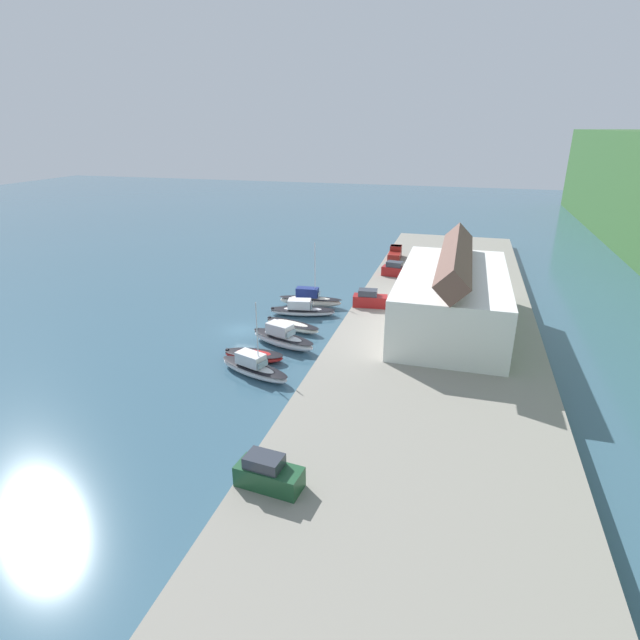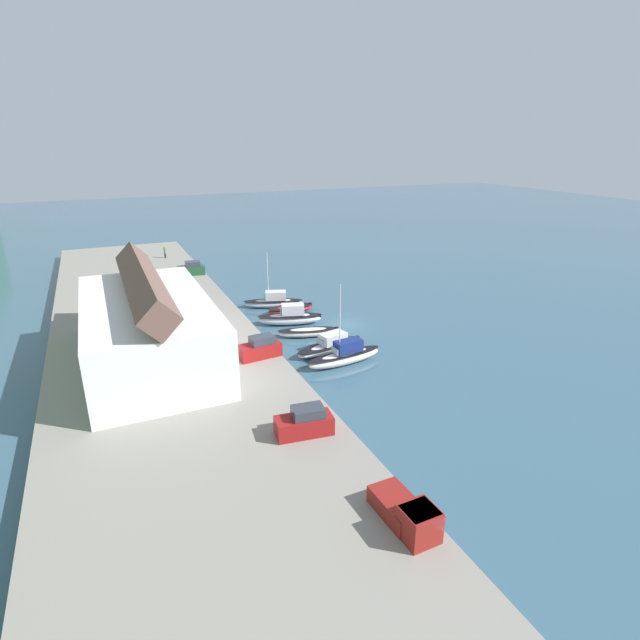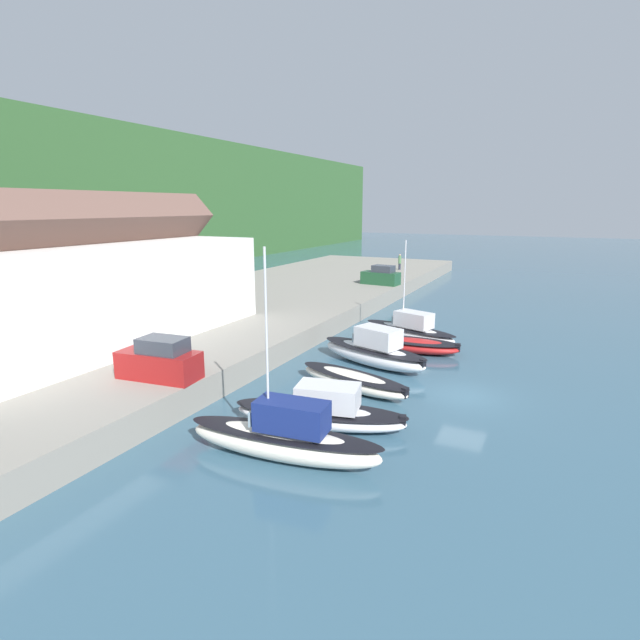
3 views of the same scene
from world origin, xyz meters
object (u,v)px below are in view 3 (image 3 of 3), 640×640
(moored_boat_2, at_px, (353,381))
(moored_boat_3, at_px, (374,351))
(moored_boat_0, at_px, (284,438))
(moored_boat_5, at_px, (410,330))
(parked_car_2, at_px, (381,276))
(moored_boat_1, at_px, (321,411))
(moored_boat_4, at_px, (415,345))
(parked_car_0, at_px, (160,361))
(person_on_quay, at_px, (400,262))

(moored_boat_2, bearing_deg, moored_boat_3, 21.49)
(moored_boat_0, relative_size, moored_boat_5, 1.03)
(moored_boat_0, xyz_separation_m, parked_car_2, (36.81, 8.59, 1.52))
(moored_boat_1, relative_size, moored_boat_5, 1.03)
(moored_boat_1, xyz_separation_m, moored_boat_5, (17.03, 0.58, 0.08))
(moored_boat_4, bearing_deg, moored_boat_5, 20.90)
(moored_boat_1, distance_m, parked_car_0, 8.74)
(person_on_quay, bearing_deg, parked_car_0, -177.39)
(moored_boat_1, bearing_deg, moored_boat_2, -6.39)
(moored_boat_1, bearing_deg, moored_boat_0, 168.74)
(moored_boat_5, bearing_deg, moored_boat_3, -163.35)
(moored_boat_2, bearing_deg, moored_boat_0, -161.22)
(moored_boat_0, height_order, moored_boat_2, moored_boat_0)
(moored_boat_2, height_order, moored_boat_5, moored_boat_5)
(moored_boat_0, bearing_deg, moored_boat_4, -7.84)
(moored_boat_2, height_order, parked_car_0, parked_car_0)
(moored_boat_4, xyz_separation_m, parked_car_2, (19.37, 9.31, 1.94))
(moored_boat_5, bearing_deg, parked_car_2, 45.37)
(moored_boat_5, bearing_deg, moored_boat_4, -137.89)
(moored_boat_0, bearing_deg, parked_car_0, 70.85)
(moored_boat_0, height_order, moored_boat_1, moored_boat_0)
(moored_boat_2, distance_m, moored_boat_3, 4.73)
(moored_boat_5, bearing_deg, parked_car_0, 176.16)
(moored_boat_4, distance_m, person_on_quay, 35.21)
(moored_boat_1, distance_m, moored_boat_2, 5.10)
(moored_boat_2, bearing_deg, person_on_quay, 29.45)
(moored_boat_3, bearing_deg, parked_car_2, 36.44)
(moored_boat_2, distance_m, parked_car_2, 29.44)
(moored_boat_2, relative_size, person_on_quay, 3.53)
(moored_boat_0, xyz_separation_m, person_on_quay, (50.69, 10.66, 1.70))
(moored_boat_3, xyz_separation_m, person_on_quay, (37.42, 9.75, 1.70))
(moored_boat_5, bearing_deg, person_on_quay, 37.67)
(moored_boat_5, bearing_deg, moored_boat_2, -160.12)
(moored_boat_0, relative_size, moored_boat_1, 1.00)
(parked_car_0, xyz_separation_m, person_on_quay, (48.63, 2.22, 0.18))
(moored_boat_3, relative_size, parked_car_0, 1.92)
(moored_boat_1, relative_size, moored_boat_4, 1.35)
(moored_boat_3, relative_size, person_on_quay, 3.92)
(person_on_quay, bearing_deg, moored_boat_3, -165.39)
(moored_boat_5, bearing_deg, moored_boat_1, -158.84)
(moored_boat_0, relative_size, moored_boat_3, 1.03)
(moored_boat_5, relative_size, person_on_quay, 3.92)
(moored_boat_3, height_order, person_on_quay, person_on_quay)
(moored_boat_1, bearing_deg, parked_car_0, 88.38)
(moored_boat_4, distance_m, parked_car_0, 18.01)
(moored_boat_3, bearing_deg, moored_boat_1, -156.32)
(moored_boat_1, distance_m, moored_boat_5, 17.04)
(moored_boat_4, bearing_deg, person_on_quay, 16.88)
(parked_car_2, height_order, person_on_quay, parked_car_2)
(moored_boat_0, xyz_separation_m, moored_boat_4, (17.44, -0.72, -0.43))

